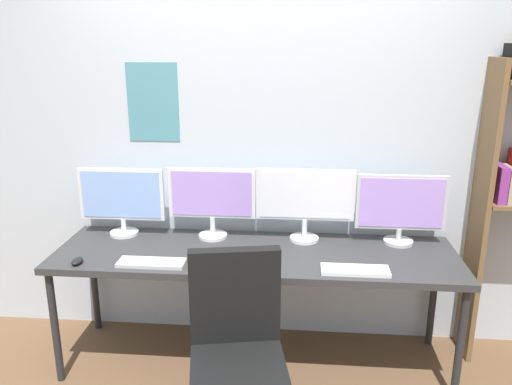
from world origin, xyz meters
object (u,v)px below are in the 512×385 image
Objects in this scene: office_chair at (237,374)px; keyboard_right at (355,270)px; monitor_center_left at (212,198)px; keyboard_left at (151,263)px; monitor_far_right at (401,206)px; monitor_center_right at (305,199)px; desk at (255,259)px; computer_mouse at (77,261)px; monitor_far_left at (122,198)px.

office_chair reaches higher than keyboard_right.
monitor_center_left is at bearing 106.15° from office_chair.
monitor_far_right is at bearing 17.25° from keyboard_left.
monitor_center_right is at bearing 121.56° from keyboard_right.
computer_mouse is (-0.98, -0.26, 0.06)m from desk.
monitor_far_left is (-0.86, 0.21, 0.29)m from desk.
monitor_center_left reaches higher than keyboard_left.
office_chair is 2.64× the size of keyboard_left.
keyboard_left is 1.03× the size of keyboard_right.
monitor_center_left reaches higher than monitor_far_left.
monitor_far_right is 0.58m from keyboard_right.
monitor_far_right reaches higher than keyboard_right.
desk is 0.47m from monitor_center_left.
keyboard_right is (0.59, 0.46, 0.35)m from office_chair.
office_chair reaches higher than keyboard_left.
office_chair is 1.83× the size of monitor_center_left.
desk is at bearing -143.63° from monitor_center_right.
desk is 6.48× the size of keyboard_right.
keyboard_left is (-0.53, 0.46, 0.35)m from office_chair.
monitor_center_right reaches higher than computer_mouse.
computer_mouse is at bearing -159.71° from monitor_center_right.
desk is 4.36× the size of monitor_far_left.
keyboard_right is at bearing -124.57° from monitor_far_right.
computer_mouse reaches higher than keyboard_left.
desk is at bearing -36.37° from monitor_center_left.
keyboard_right is at bearing 0.94° from computer_mouse.
monitor_far_right is 1.44× the size of keyboard_left.
monitor_center_left reaches higher than monitor_far_right.
computer_mouse is (-0.69, -0.47, -0.24)m from monitor_center_left.
office_chair is 1.66× the size of monitor_center_right.
monitor_center_right is 1.11× the size of monitor_far_right.
keyboard_right is (0.27, -0.44, -0.26)m from monitor_center_right.
monitor_center_left is at bearing -0.00° from monitor_far_left.
keyboard_left is at bearing -121.56° from monitor_center_left.
office_chair reaches higher than desk.
monitor_center_right is (1.15, 0.00, 0.02)m from monitor_far_left.
monitor_far_left is 1.73m from monitor_far_right.
monitor_far_right is 1.91m from computer_mouse.
monitor_center_left is at bearing -180.00° from monitor_center_right.
monitor_center_right is at bearing 36.37° from desk.
keyboard_right is at bearing -58.44° from monitor_center_right.
office_chair is at bearing -73.85° from monitor_center_left.
monitor_far_right is (1.73, 0.00, -0.01)m from monitor_far_left.
monitor_far_left is 1.51m from keyboard_right.
monitor_far_right is at bearing 14.25° from computer_mouse.
office_chair is at bearing -92.13° from desk.
keyboard_left is (-0.85, -0.44, -0.26)m from monitor_center_right.
monitor_center_right is 1.63× the size of keyboard_right.
monitor_center_right is (0.29, 0.21, 0.32)m from desk.
desk is 3.97× the size of monitor_center_right.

